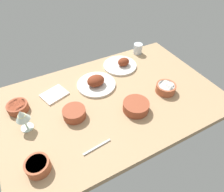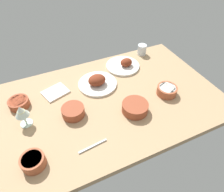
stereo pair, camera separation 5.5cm
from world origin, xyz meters
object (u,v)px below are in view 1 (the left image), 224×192
(bowl_pasta, at_px, (136,106))
(folded_napkin, at_px, (54,95))
(bowl_sauce, at_px, (18,107))
(fork_loose, at_px, (97,147))
(plate_center_main, at_px, (96,83))
(bowl_cream, at_px, (166,88))
(bowl_soup, at_px, (74,113))
(water_tumbler, at_px, (138,49))
(bowl_potatoes, at_px, (38,166))
(plate_near_viewer, at_px, (121,65))
(wine_glass, at_px, (22,116))

(bowl_pasta, bearing_deg, folded_napkin, 138.37)
(bowl_pasta, distance_m, folded_napkin, 0.54)
(bowl_sauce, bearing_deg, fork_loose, -55.85)
(plate_center_main, height_order, fork_loose, plate_center_main)
(bowl_cream, height_order, bowl_soup, bowl_soup)
(bowl_cream, relative_size, bowl_soup, 0.97)
(bowl_soup, xyz_separation_m, water_tumbler, (0.71, 0.41, 0.01))
(plate_center_main, height_order, bowl_cream, plate_center_main)
(plate_center_main, bearing_deg, bowl_cream, -35.07)
(bowl_potatoes, height_order, bowl_cream, bowl_potatoes)
(plate_near_viewer, relative_size, folded_napkin, 1.65)
(bowl_pasta, height_order, fork_loose, bowl_pasta)
(plate_near_viewer, relative_size, bowl_potatoes, 2.22)
(bowl_pasta, bearing_deg, water_tumbler, 55.69)
(wine_glass, bearing_deg, bowl_pasta, -15.52)
(plate_center_main, distance_m, bowl_potatoes, 0.64)
(bowl_sauce, bearing_deg, water_tumbler, 11.37)
(bowl_cream, distance_m, bowl_pasta, 0.27)
(water_tumbler, bearing_deg, bowl_sauce, -168.63)
(bowl_cream, bearing_deg, wine_glass, 171.97)
(bowl_cream, xyz_separation_m, wine_glass, (-0.88, 0.12, 0.07))
(plate_near_viewer, bearing_deg, folded_napkin, -172.28)
(wine_glass, height_order, folded_napkin, wine_glass)
(bowl_potatoes, distance_m, bowl_pasta, 0.62)
(bowl_cream, height_order, water_tumbler, water_tumbler)
(bowl_cream, height_order, wine_glass, wine_glass)
(bowl_sauce, relative_size, folded_napkin, 0.80)
(fork_loose, bearing_deg, plate_near_viewer, -135.46)
(bowl_cream, relative_size, water_tumbler, 1.54)
(bowl_pasta, height_order, folded_napkin, bowl_pasta)
(wine_glass, bearing_deg, water_tumbler, 20.43)
(bowl_potatoes, bearing_deg, bowl_pasta, 9.66)
(plate_center_main, height_order, folded_napkin, plate_center_main)
(bowl_soup, bearing_deg, water_tumbler, 29.95)
(plate_near_viewer, height_order, bowl_sauce, plate_near_viewer)
(fork_loose, bearing_deg, bowl_cream, -169.28)
(bowl_cream, height_order, bowl_sauce, bowl_cream)
(bowl_cream, relative_size, folded_napkin, 0.84)
(bowl_cream, bearing_deg, bowl_pasta, -170.10)
(plate_center_main, relative_size, fork_loose, 1.66)
(bowl_soup, height_order, folded_napkin, bowl_soup)
(plate_near_viewer, bearing_deg, fork_loose, -129.58)
(bowl_cream, xyz_separation_m, bowl_pasta, (-0.26, -0.05, 0.00))
(plate_center_main, relative_size, wine_glass, 1.91)
(bowl_sauce, height_order, water_tumbler, water_tumbler)
(bowl_pasta, relative_size, water_tumbler, 1.88)
(bowl_potatoes, relative_size, folded_napkin, 0.75)
(water_tumbler, bearing_deg, fork_loose, -135.92)
(bowl_pasta, xyz_separation_m, folded_napkin, (-0.40, 0.36, -0.03))
(plate_near_viewer, bearing_deg, bowl_soup, -147.87)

